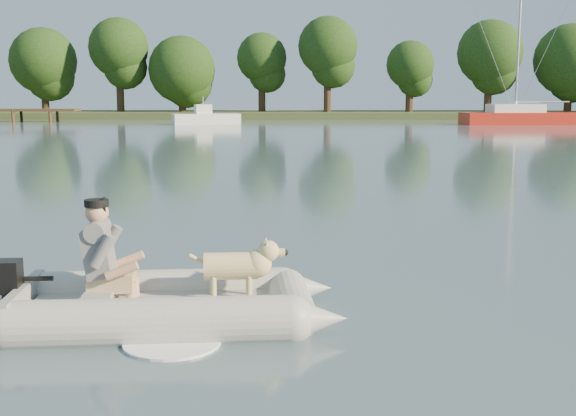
{
  "coord_description": "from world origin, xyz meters",
  "views": [
    {
      "loc": [
        0.67,
        -7.1,
        2.24
      ],
      "look_at": [
        0.58,
        2.33,
        0.75
      ],
      "focal_mm": 45.0,
      "sensor_mm": 36.0,
      "label": 1
    }
  ],
  "objects_px": {
    "man": "(100,249)",
    "motorboat": "(206,111)",
    "dog": "(231,271)",
    "dinghy": "(169,266)",
    "sailboat": "(521,117)"
  },
  "relations": [
    {
      "from": "dinghy",
      "to": "motorboat",
      "type": "xyz_separation_m",
      "value": [
        -5.37,
        47.18,
        0.43
      ]
    },
    {
      "from": "motorboat",
      "to": "man",
      "type": "bearing_deg",
      "value": -102.24
    },
    {
      "from": "dog",
      "to": "dinghy",
      "type": "bearing_deg",
      "value": -175.43
    },
    {
      "from": "man",
      "to": "sailboat",
      "type": "xyz_separation_m",
      "value": [
        18.73,
        47.11,
        -0.2
      ]
    },
    {
      "from": "dog",
      "to": "motorboat",
      "type": "bearing_deg",
      "value": 92.21
    },
    {
      "from": "sailboat",
      "to": "dinghy",
      "type": "bearing_deg",
      "value": -116.33
    },
    {
      "from": "man",
      "to": "sailboat",
      "type": "bearing_deg",
      "value": 63.28
    },
    {
      "from": "dinghy",
      "to": "dog",
      "type": "relative_size",
      "value": 4.91
    },
    {
      "from": "dog",
      "to": "sailboat",
      "type": "xyz_separation_m",
      "value": [
        17.45,
        46.99,
        0.04
      ]
    },
    {
      "from": "man",
      "to": "dog",
      "type": "xyz_separation_m",
      "value": [
        1.27,
        0.11,
        -0.25
      ]
    },
    {
      "from": "dinghy",
      "to": "motorboat",
      "type": "height_order",
      "value": "motorboat"
    },
    {
      "from": "man",
      "to": "motorboat",
      "type": "bearing_deg",
      "value": 90.66
    },
    {
      "from": "man",
      "to": "dog",
      "type": "bearing_deg",
      "value": -0.0
    },
    {
      "from": "motorboat",
      "to": "sailboat",
      "type": "xyz_separation_m",
      "value": [
        23.44,
        -0.09,
        -0.45
      ]
    },
    {
      "from": "man",
      "to": "motorboat",
      "type": "xyz_separation_m",
      "value": [
        -4.71,
        47.19,
        0.25
      ]
    }
  ]
}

